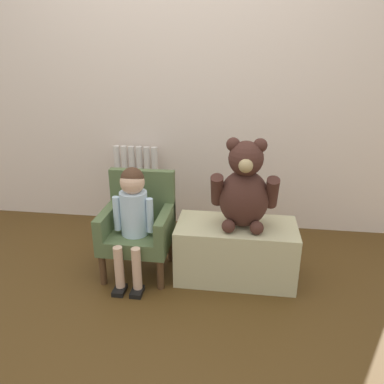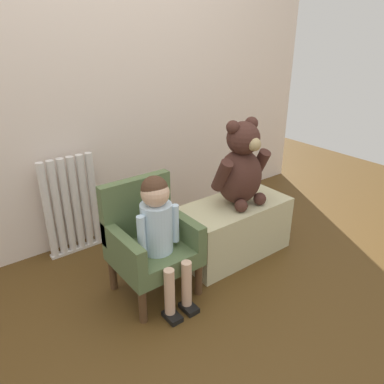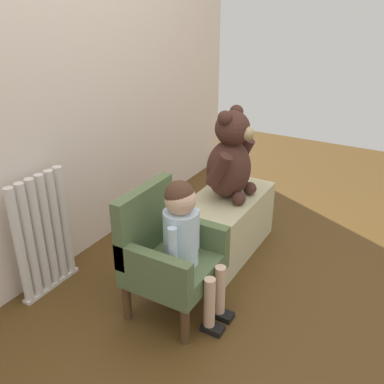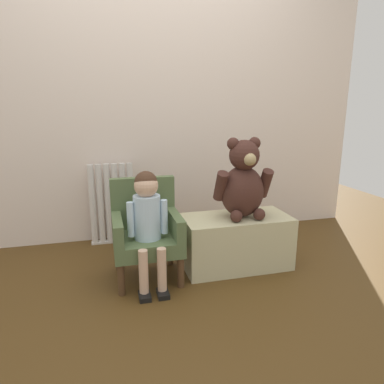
{
  "view_description": "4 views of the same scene",
  "coord_description": "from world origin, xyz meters",
  "px_view_note": "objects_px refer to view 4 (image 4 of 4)",
  "views": [
    {
      "loc": [
        0.49,
        -1.61,
        1.4
      ],
      "look_at": [
        0.2,
        0.49,
        0.58
      ],
      "focal_mm": 35.0,
      "sensor_mm": 36.0,
      "label": 1
    },
    {
      "loc": [
        -1.06,
        -1.06,
        1.43
      ],
      "look_at": [
        0.16,
        0.54,
        0.53
      ],
      "focal_mm": 35.0,
      "sensor_mm": 36.0,
      "label": 2
    },
    {
      "loc": [
        -1.66,
        -0.49,
        1.51
      ],
      "look_at": [
        0.12,
        0.54,
        0.55
      ],
      "focal_mm": 40.0,
      "sensor_mm": 36.0,
      "label": 3
    },
    {
      "loc": [
        -0.4,
        -1.62,
        1.11
      ],
      "look_at": [
        0.17,
        0.56,
        0.56
      ],
      "focal_mm": 32.0,
      "sensor_mm": 36.0,
      "label": 4
    }
  ],
  "objects_px": {
    "low_bench": "(236,241)",
    "large_teddy_bear": "(243,183)",
    "radiator": "(112,204)",
    "child_figure": "(147,212)",
    "child_armchair": "(146,230)"
  },
  "relations": [
    {
      "from": "low_bench",
      "to": "large_teddy_bear",
      "type": "height_order",
      "value": "large_teddy_bear"
    },
    {
      "from": "radiator",
      "to": "large_teddy_bear",
      "type": "distance_m",
      "value": 1.14
    },
    {
      "from": "low_bench",
      "to": "large_teddy_bear",
      "type": "xyz_separation_m",
      "value": [
        0.03,
        -0.01,
        0.43
      ]
    },
    {
      "from": "child_figure",
      "to": "low_bench",
      "type": "distance_m",
      "value": 0.71
    },
    {
      "from": "child_figure",
      "to": "large_teddy_bear",
      "type": "relative_size",
      "value": 1.34
    },
    {
      "from": "radiator",
      "to": "large_teddy_bear",
      "type": "bearing_deg",
      "value": -38.18
    },
    {
      "from": "low_bench",
      "to": "large_teddy_bear",
      "type": "distance_m",
      "value": 0.43
    },
    {
      "from": "large_teddy_bear",
      "to": "low_bench",
      "type": "bearing_deg",
      "value": 169.93
    },
    {
      "from": "radiator",
      "to": "child_figure",
      "type": "bearing_deg",
      "value": -75.65
    },
    {
      "from": "child_figure",
      "to": "child_armchair",
      "type": "bearing_deg",
      "value": 90.0
    },
    {
      "from": "large_teddy_bear",
      "to": "radiator",
      "type": "bearing_deg",
      "value": 141.82
    },
    {
      "from": "radiator",
      "to": "low_bench",
      "type": "height_order",
      "value": "radiator"
    },
    {
      "from": "large_teddy_bear",
      "to": "child_armchair",
      "type": "bearing_deg",
      "value": 177.99
    },
    {
      "from": "child_armchair",
      "to": "child_figure",
      "type": "xyz_separation_m",
      "value": [
        -0.0,
        -0.11,
        0.15
      ]
    },
    {
      "from": "child_figure",
      "to": "low_bench",
      "type": "relative_size",
      "value": 0.98
    }
  ]
}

